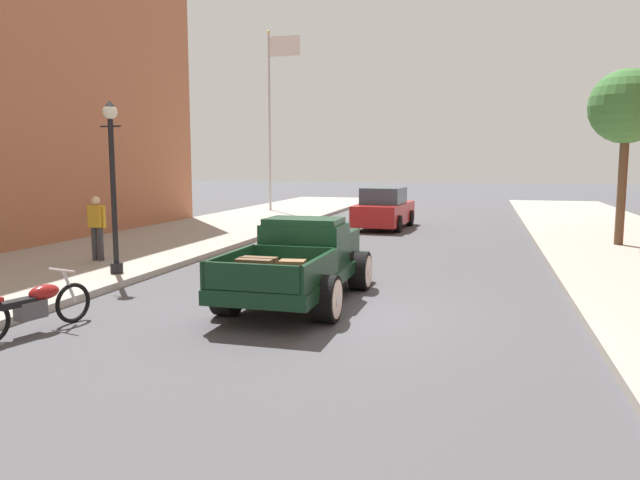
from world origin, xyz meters
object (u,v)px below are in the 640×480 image
object	(u,v)px
street_lamp_near	(113,174)
flagpole	(274,101)
pedestrian_sidewalk_left	(97,224)
street_tree_second	(627,108)
motorcycle_parked	(33,306)
hotrod_truck_dark_green	(303,260)
car_background_red	(384,209)

from	to	relation	value
street_lamp_near	flagpole	bearing A→B (deg)	98.20
pedestrian_sidewalk_left	flagpole	xyz separation A→B (m)	(-1.12, 16.74, 4.68)
flagpole	pedestrian_sidewalk_left	bearing A→B (deg)	-86.18
flagpole	street_tree_second	size ratio (longest dim) A/B	1.74
motorcycle_parked	street_lamp_near	bearing A→B (deg)	107.24
motorcycle_parked	hotrod_truck_dark_green	bearing A→B (deg)	45.65
car_background_red	street_lamp_near	world-z (taller)	street_lamp_near
pedestrian_sidewalk_left	street_lamp_near	distance (m)	2.46
car_background_red	hotrod_truck_dark_green	bearing A→B (deg)	-87.78
car_background_red	street_tree_second	world-z (taller)	street_tree_second
flagpole	car_background_red	bearing A→B (deg)	-41.18
car_background_red	street_tree_second	size ratio (longest dim) A/B	0.84
car_background_red	flagpole	xyz separation A→B (m)	(-6.76, 5.91, 5.00)
car_background_red	street_lamp_near	size ratio (longest dim) A/B	1.14
car_background_red	street_lamp_near	distance (m)	13.05
flagpole	street_lamp_near	bearing A→B (deg)	-81.80
street_lamp_near	street_tree_second	world-z (taller)	street_tree_second
hotrod_truck_dark_green	pedestrian_sidewalk_left	xyz separation A→B (m)	(-6.14, 2.17, 0.33)
flagpole	street_tree_second	world-z (taller)	flagpole
motorcycle_parked	car_background_red	xyz separation A→B (m)	(2.85, 16.42, 0.33)
motorcycle_parked	street_tree_second	distance (m)	16.84
pedestrian_sidewalk_left	flagpole	bearing A→B (deg)	93.82
car_background_red	flagpole	world-z (taller)	flagpole
hotrod_truck_dark_green	flagpole	bearing A→B (deg)	111.01
street_lamp_near	street_tree_second	bearing A→B (deg)	34.46
hotrod_truck_dark_green	pedestrian_sidewalk_left	bearing A→B (deg)	160.58
car_background_red	pedestrian_sidewalk_left	xyz separation A→B (m)	(-5.64, -10.83, 0.32)
flagpole	motorcycle_parked	bearing A→B (deg)	-80.08
street_lamp_near	motorcycle_parked	bearing A→B (deg)	-72.76
hotrod_truck_dark_green	street_lamp_near	distance (m)	4.97
motorcycle_parked	street_lamp_near	world-z (taller)	street_lamp_near
hotrod_truck_dark_green	flagpole	distance (m)	20.86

